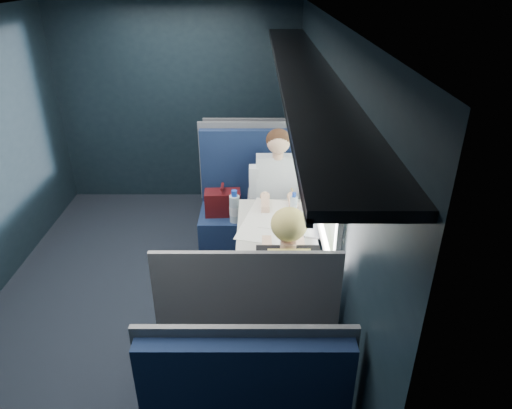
{
  "coord_description": "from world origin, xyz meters",
  "views": [
    {
      "loc": [
        0.9,
        -3.14,
        2.59
      ],
      "look_at": [
        0.9,
        0.0,
        0.95
      ],
      "focal_mm": 32.0,
      "sensor_mm": 36.0,
      "label": 1
    }
  ],
  "objects_px": {
    "seat_row_front": "(252,175)",
    "seat_bay_near": "(250,211)",
    "seat_bay_far": "(248,337)",
    "woman": "(286,283)",
    "cup": "(306,205)",
    "laptop": "(316,220)",
    "table": "(272,236)",
    "bottle_small": "(294,205)",
    "man": "(277,192)"
  },
  "relations": [
    {
      "from": "seat_row_front",
      "to": "seat_bay_near",
      "type": "bearing_deg",
      "value": -90.79
    },
    {
      "from": "seat_bay_near",
      "to": "seat_bay_far",
      "type": "distance_m",
      "value": 1.74
    },
    {
      "from": "woman",
      "to": "cup",
      "type": "distance_m",
      "value": 1.04
    },
    {
      "from": "laptop",
      "to": "cup",
      "type": "distance_m",
      "value": 0.3
    },
    {
      "from": "seat_row_front",
      "to": "cup",
      "type": "xyz_separation_m",
      "value": [
        0.48,
        -1.49,
        0.37
      ]
    },
    {
      "from": "seat_row_front",
      "to": "woman",
      "type": "distance_m",
      "value": 2.54
    },
    {
      "from": "table",
      "to": "bottle_small",
      "type": "bearing_deg",
      "value": 48.91
    },
    {
      "from": "seat_row_front",
      "to": "cup",
      "type": "height_order",
      "value": "seat_row_front"
    },
    {
      "from": "table",
      "to": "seat_row_front",
      "type": "height_order",
      "value": "seat_row_front"
    },
    {
      "from": "seat_row_front",
      "to": "woman",
      "type": "bearing_deg",
      "value": -84.3
    },
    {
      "from": "laptop",
      "to": "bottle_small",
      "type": "bearing_deg",
      "value": 129.36
    },
    {
      "from": "table",
      "to": "man",
      "type": "relative_size",
      "value": 0.76
    },
    {
      "from": "table",
      "to": "laptop",
      "type": "distance_m",
      "value": 0.37
    },
    {
      "from": "woman",
      "to": "bottle_small",
      "type": "xyz_separation_m",
      "value": [
        0.11,
        0.91,
        0.11
      ]
    },
    {
      "from": "seat_row_front",
      "to": "man",
      "type": "bearing_deg",
      "value": -77.17
    },
    {
      "from": "seat_row_front",
      "to": "cup",
      "type": "distance_m",
      "value": 1.61
    },
    {
      "from": "seat_row_front",
      "to": "seat_bay_far",
      "type": "bearing_deg",
      "value": -90.0
    },
    {
      "from": "bottle_small",
      "to": "cup",
      "type": "bearing_deg",
      "value": 39.94
    },
    {
      "from": "man",
      "to": "laptop",
      "type": "relative_size",
      "value": 3.51
    },
    {
      "from": "man",
      "to": "bottle_small",
      "type": "xyz_separation_m",
      "value": [
        0.11,
        -0.49,
        0.12
      ]
    },
    {
      "from": "woman",
      "to": "cup",
      "type": "bearing_deg",
      "value": 77.2
    },
    {
      "from": "seat_bay_near",
      "to": "laptop",
      "type": "height_order",
      "value": "seat_bay_near"
    },
    {
      "from": "seat_row_front",
      "to": "table",
      "type": "bearing_deg",
      "value": -84.2
    },
    {
      "from": "table",
      "to": "cup",
      "type": "distance_m",
      "value": 0.44
    },
    {
      "from": "seat_bay_near",
      "to": "laptop",
      "type": "distance_m",
      "value": 1.09
    },
    {
      "from": "table",
      "to": "cup",
      "type": "height_order",
      "value": "cup"
    },
    {
      "from": "woman",
      "to": "man",
      "type": "bearing_deg",
      "value": 90.0
    },
    {
      "from": "seat_bay_far",
      "to": "seat_bay_near",
      "type": "bearing_deg",
      "value": 90.42
    },
    {
      "from": "seat_bay_near",
      "to": "table",
      "type": "bearing_deg",
      "value": -77.32
    },
    {
      "from": "cup",
      "to": "seat_row_front",
      "type": "bearing_deg",
      "value": 107.84
    },
    {
      "from": "laptop",
      "to": "seat_bay_near",
      "type": "bearing_deg",
      "value": 122.05
    },
    {
      "from": "man",
      "to": "bottle_small",
      "type": "relative_size",
      "value": 6.2
    },
    {
      "from": "woman",
      "to": "laptop",
      "type": "relative_size",
      "value": 3.51
    },
    {
      "from": "man",
      "to": "cup",
      "type": "height_order",
      "value": "man"
    },
    {
      "from": "man",
      "to": "laptop",
      "type": "height_order",
      "value": "man"
    },
    {
      "from": "seat_bay_far",
      "to": "laptop",
      "type": "relative_size",
      "value": 3.34
    },
    {
      "from": "bottle_small",
      "to": "table",
      "type": "bearing_deg",
      "value": -131.09
    },
    {
      "from": "table",
      "to": "cup",
      "type": "bearing_deg",
      "value": 45.69
    },
    {
      "from": "man",
      "to": "woman",
      "type": "distance_m",
      "value": 1.41
    },
    {
      "from": "cup",
      "to": "table",
      "type": "bearing_deg",
      "value": -134.31
    },
    {
      "from": "table",
      "to": "seat_bay_far",
      "type": "bearing_deg",
      "value": -101.78
    },
    {
      "from": "table",
      "to": "seat_row_front",
      "type": "distance_m",
      "value": 1.82
    },
    {
      "from": "seat_bay_near",
      "to": "cup",
      "type": "distance_m",
      "value": 0.83
    },
    {
      "from": "table",
      "to": "seat_bay_near",
      "type": "height_order",
      "value": "seat_bay_near"
    },
    {
      "from": "table",
      "to": "seat_bay_far",
      "type": "xyz_separation_m",
      "value": [
        -0.18,
        -0.87,
        -0.25
      ]
    },
    {
      "from": "table",
      "to": "seat_row_front",
      "type": "xyz_separation_m",
      "value": [
        -0.18,
        1.8,
        -0.25
      ]
    },
    {
      "from": "seat_bay_near",
      "to": "woman",
      "type": "bearing_deg",
      "value": -80.53
    },
    {
      "from": "laptop",
      "to": "cup",
      "type": "xyz_separation_m",
      "value": [
        -0.05,
        0.3,
        -0.02
      ]
    },
    {
      "from": "man",
      "to": "bottle_small",
      "type": "height_order",
      "value": "man"
    },
    {
      "from": "seat_bay_near",
      "to": "bottle_small",
      "type": "relative_size",
      "value": 5.91
    }
  ]
}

